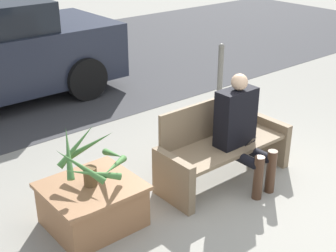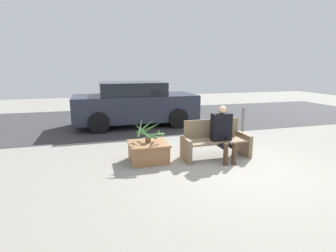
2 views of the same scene
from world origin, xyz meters
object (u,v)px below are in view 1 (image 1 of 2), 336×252
Objects in this scene: person_seated at (241,127)px; planter_box at (92,203)px; bench at (221,146)px; potted_plant at (91,160)px; bollard_post at (220,68)px.

planter_box is (-1.67, 0.33, -0.43)m from person_seated.
potted_plant reaches higher than bench.
person_seated is 1.69m from potted_plant.
planter_box is 1.01× the size of bollard_post.
potted_plant is (-1.66, 0.32, 0.03)m from person_seated.
bollard_post is at bearing 27.16° from potted_plant.
person_seated reaches higher than bollard_post.
bollard_post is (1.84, 2.11, -0.23)m from person_seated.
bollard_post is at bearing 26.86° from planter_box.
bollard_post is at bearing 44.88° from bench.
bollard_post reaches higher than planter_box.
person_seated reaches higher than potted_plant.
person_seated reaches higher than bench.
person_seated reaches higher than planter_box.
bench is at bearing -5.36° from planter_box.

